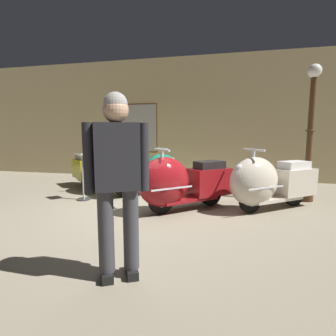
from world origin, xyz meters
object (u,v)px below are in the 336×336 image
info_stanchion (83,181)px  visitor_0 (117,174)px  scooter_3 (267,182)px  scooter_1 (151,173)px  scooter_0 (93,170)px  scooter_2 (179,183)px  lamppost (310,131)px

info_stanchion → visitor_0: bearing=-53.5°
scooter_3 → scooter_1: bearing=-57.4°
scooter_0 → scooter_3: 3.95m
scooter_0 → scooter_1: scooter_0 is taller
scooter_2 → lamppost: (2.42, 1.30, 0.92)m
scooter_2 → info_stanchion: (-2.08, 0.33, -0.10)m
scooter_0 → scooter_3: scooter_3 is taller
scooter_2 → scooter_0: bearing=-70.1°
scooter_1 → info_stanchion: 1.50m
scooter_1 → lamppost: bearing=-43.9°
lamppost → visitor_0: 4.43m
visitor_0 → info_stanchion: (-1.94, 2.62, -0.60)m
scooter_3 → visitor_0: 3.20m
scooter_3 → info_stanchion: (-3.60, -0.06, -0.10)m
scooter_2 → visitor_0: bearing=44.2°
scooter_1 → scooter_3: scooter_3 is taller
scooter_2 → info_stanchion: bearing=-51.4°
scooter_1 → visitor_0: bearing=-122.8°
scooter_3 → lamppost: lamppost is taller
visitor_0 → lamppost: bearing=-64.0°
scooter_3 → info_stanchion: 3.61m
scooter_3 → visitor_0: (-1.66, -2.68, 0.50)m
scooter_2 → visitor_0: visitor_0 is taller
scooter_3 → scooter_0: bearing=-50.4°
scooter_0 → info_stanchion: 0.94m
scooter_0 → visitor_0: 4.19m
scooter_0 → scooter_3: (3.86, -0.84, 0.02)m
scooter_0 → info_stanchion: (0.26, -0.90, -0.09)m
scooter_1 → lamppost: size_ratio=0.57×
scooter_0 → scooter_1: (1.45, 0.01, -0.02)m
scooter_2 → info_stanchion: scooter_2 is taller
lamppost → info_stanchion: (-4.50, -0.96, -1.03)m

